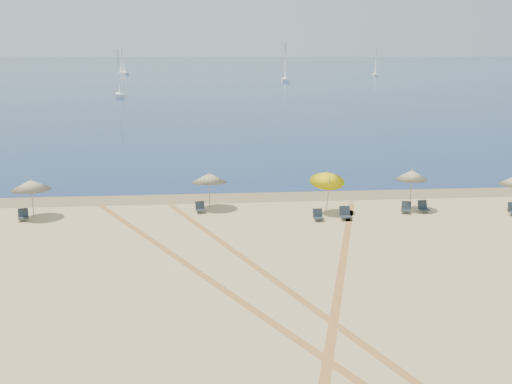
# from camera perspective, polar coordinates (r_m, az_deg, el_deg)

# --- Properties ---
(ocean) EXTENTS (500.00, 500.00, 0.00)m
(ocean) POSITION_cam_1_polar(r_m,az_deg,el_deg) (238.71, -4.36, 11.62)
(ocean) COLOR #0C2151
(ocean) RESTS_ON ground
(wet_sand) EXTENTS (500.00, 500.00, 0.00)m
(wet_sand) POSITION_cam_1_polar(r_m,az_deg,el_deg) (38.83, -0.51, -0.43)
(wet_sand) COLOR olive
(wet_sand) RESTS_ON ground
(umbrella_1) EXTENTS (2.18, 2.18, 2.27)m
(umbrella_1) POSITION_cam_1_polar(r_m,az_deg,el_deg) (35.98, -20.64, 0.65)
(umbrella_1) COLOR gray
(umbrella_1) RESTS_ON ground
(umbrella_2) EXTENTS (2.16, 2.19, 2.25)m
(umbrella_2) POSITION_cam_1_polar(r_m,az_deg,el_deg) (35.74, -4.49, 1.36)
(umbrella_2) COLOR gray
(umbrella_2) RESTS_ON ground
(umbrella_3) EXTENTS (2.03, 2.10, 2.75)m
(umbrella_3) POSITION_cam_1_polar(r_m,az_deg,el_deg) (34.77, 6.82, 1.42)
(umbrella_3) COLOR gray
(umbrella_3) RESTS_ON ground
(umbrella_4) EXTENTS (1.88, 1.88, 2.48)m
(umbrella_4) POSITION_cam_1_polar(r_m,az_deg,el_deg) (36.46, 14.61, 1.60)
(umbrella_4) COLOR gray
(umbrella_4) RESTS_ON ground
(chair_1) EXTENTS (0.69, 0.76, 0.66)m
(chair_1) POSITION_cam_1_polar(r_m,az_deg,el_deg) (36.04, -21.29, -2.09)
(chair_1) COLOR black
(chair_1) RESTS_ON ground
(chair_2) EXTENTS (0.63, 0.71, 0.64)m
(chair_2) POSITION_cam_1_polar(r_m,az_deg,el_deg) (35.32, -5.33, -1.50)
(chair_2) COLOR black
(chair_2) RESTS_ON ground
(chair_3) EXTENTS (0.58, 0.67, 0.65)m
(chair_3) POSITION_cam_1_polar(r_m,az_deg,el_deg) (33.76, 5.94, -2.24)
(chair_3) COLOR black
(chair_3) RESTS_ON ground
(chair_4) EXTENTS (0.62, 0.72, 0.73)m
(chair_4) POSITION_cam_1_polar(r_m,az_deg,el_deg) (34.16, 8.49, -2.06)
(chair_4) COLOR black
(chair_4) RESTS_ON ground
(chair_5) EXTENTS (0.75, 0.80, 0.66)m
(chair_5) POSITION_cam_1_polar(r_m,az_deg,el_deg) (36.18, 14.10, -1.48)
(chair_5) COLOR black
(chair_5) RESTS_ON ground
(chair_6) EXTENTS (0.60, 0.69, 0.67)m
(chair_6) POSITION_cam_1_polar(r_m,az_deg,el_deg) (36.63, 15.64, -1.38)
(chair_6) COLOR black
(chair_6) RESTS_ON ground
(sailboat_0) EXTENTS (2.26, 5.90, 8.56)m
(sailboat_0) POSITION_cam_1_polar(r_m,az_deg,el_deg) (115.82, -12.88, 10.13)
(sailboat_0) COLOR white
(sailboat_0) RESTS_ON ocean
(sailboat_1) EXTENTS (2.02, 5.26, 7.64)m
(sailboat_1) POSITION_cam_1_polar(r_m,az_deg,el_deg) (190.80, 11.30, 11.51)
(sailboat_1) COLOR white
(sailboat_1) RESTS_ON ocean
(sailboat_2) EXTENTS (2.10, 6.74, 9.90)m
(sailboat_2) POSITION_cam_1_polar(r_m,az_deg,el_deg) (159.51, 2.80, 11.57)
(sailboat_2) COLOR white
(sailboat_2) RESTS_ON ocean
(sailboat_3) EXTENTS (4.23, 5.20, 8.03)m
(sailboat_3) POSITION_cam_1_polar(r_m,az_deg,el_deg) (200.84, -12.60, 11.59)
(sailboat_3) COLOR white
(sailboat_3) RESTS_ON ocean
(tire_tracks) EXTENTS (43.28, 41.49, 0.00)m
(tire_tracks) POSITION_cam_1_polar(r_m,az_deg,el_deg) (25.95, 0.32, -7.90)
(tire_tracks) COLOR tan
(tire_tracks) RESTS_ON ground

